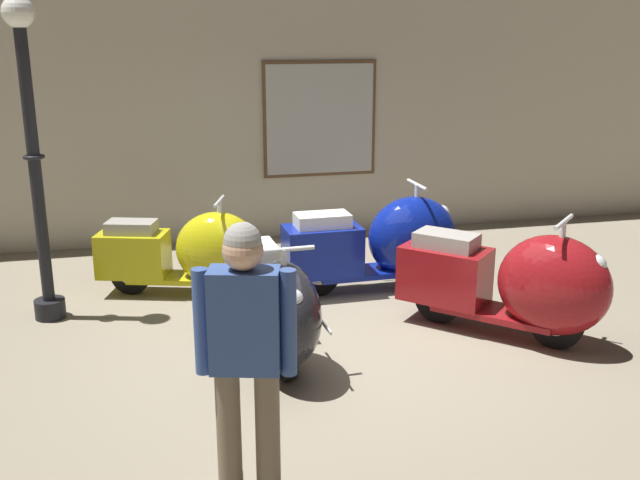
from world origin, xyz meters
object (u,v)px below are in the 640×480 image
at_px(lamppost, 34,155).
at_px(visitor_0, 246,346).
at_px(scooter_3, 518,283).
at_px(scooter_2, 385,242).
at_px(scooter_0, 192,252).
at_px(scooter_1, 276,305).

bearing_deg(lamppost, visitor_0, -66.01).
bearing_deg(scooter_3, scooter_2, 161.14).
xyz_separation_m(scooter_2, lamppost, (-3.31, -0.02, 1.03)).
relative_size(scooter_0, lamppost, 0.59).
height_order(lamppost, visitor_0, lamppost).
height_order(scooter_2, visitor_0, visitor_0).
xyz_separation_m(lamppost, visitor_0, (1.42, -3.20, -0.59)).
bearing_deg(scooter_0, visitor_0, -71.88).
distance_m(scooter_0, scooter_1, 1.80).
bearing_deg(scooter_3, visitor_0, -100.51).
height_order(scooter_1, scooter_2, scooter_2).
distance_m(scooter_0, scooter_3, 3.20).
height_order(scooter_1, visitor_0, visitor_0).
relative_size(scooter_2, scooter_3, 1.09).
distance_m(scooter_3, lamppost, 4.40).
xyz_separation_m(scooter_0, scooter_1, (0.55, -1.72, 0.02)).
bearing_deg(scooter_2, scooter_3, -65.73).
distance_m(scooter_1, lamppost, 2.60).
distance_m(scooter_3, visitor_0, 3.15).
distance_m(lamppost, visitor_0, 3.55).
height_order(scooter_3, lamppost, lamppost).
bearing_deg(visitor_0, scooter_0, 16.66).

